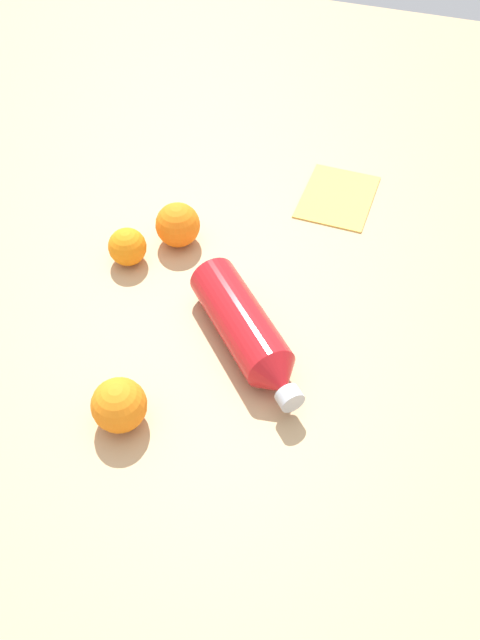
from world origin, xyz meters
The scene contains 6 objects.
ground_plane centered at (0.00, 0.00, 0.00)m, with size 2.40×2.40×0.00m, color tan.
water_bottle centered at (-0.03, -0.04, 0.04)m, with size 0.23×0.22×0.07m.
orange_0 centered at (0.16, 0.15, 0.04)m, with size 0.08×0.08×0.08m, color orange.
orange_1 centered at (0.08, 0.21, 0.03)m, with size 0.06×0.06×0.06m, color orange.
orange_2 centered at (-0.20, 0.08, 0.04)m, with size 0.07×0.07×0.07m, color orange.
folded_napkin centered at (0.36, -0.08, 0.00)m, with size 0.17×0.13×0.01m, color #E5B24C.
Camera 1 is at (-0.59, -0.22, 0.74)m, focal length 35.90 mm.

